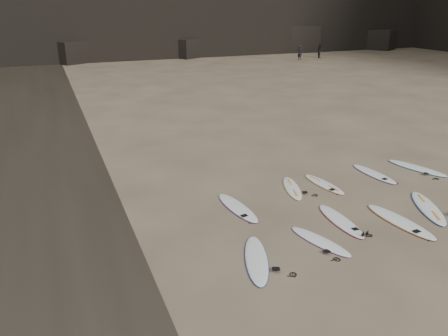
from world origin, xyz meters
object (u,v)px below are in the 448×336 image
object	(u,v)px
surfboard_0	(256,259)
surfboard_5	(237,207)
surfboard_6	(292,188)
surfboard_8	(374,174)
surfboard_7	(324,184)
surfboard_3	(400,221)
surfboard_9	(417,168)
surfboard_2	(340,221)
person_a	(300,53)
surfboard_4	(428,208)
person_b	(320,51)
surfboard_1	(320,241)

from	to	relation	value
surfboard_0	surfboard_5	distance (m)	3.30
surfboard_6	surfboard_8	distance (m)	3.90
surfboard_7	surfboard_8	xyz separation A→B (m)	(2.55, 0.13, 0.00)
surfboard_6	surfboard_8	size ratio (longest dim) A/B	0.91
surfboard_3	surfboard_9	size ratio (longest dim) A/B	1.05
surfboard_0	surfboard_2	size ratio (longest dim) A/B	1.02
surfboard_9	person_a	bearing A→B (deg)	49.09
surfboard_0	person_a	size ratio (longest dim) A/B	1.48
surfboard_3	surfboard_8	distance (m)	4.23
surfboard_6	surfboard_9	distance (m)	6.07
surfboard_4	surfboard_8	size ratio (longest dim) A/B	1.11
surfboard_0	person_b	world-z (taller)	person_b
surfboard_6	person_b	distance (m)	42.85
surfboard_7	surfboard_8	distance (m)	2.55
surfboard_1	surfboard_9	size ratio (longest dim) A/B	0.84
surfboard_0	surfboard_8	xyz separation A→B (m)	(7.37, 3.96, -0.00)
surfboard_2	surfboard_6	bearing A→B (deg)	95.25
surfboard_3	surfboard_9	distance (m)	5.51
surfboard_4	person_b	xyz separation A→B (m)	(21.12, 38.37, 0.82)
surfboard_0	surfboard_8	size ratio (longest dim) A/B	1.04
surfboard_5	person_a	distance (m)	42.33
person_b	surfboard_7	bearing A→B (deg)	165.43
surfboard_1	surfboard_6	distance (m)	4.00
surfboard_2	surfboard_0	bearing A→B (deg)	-160.37
surfboard_6	surfboard_7	world-z (taller)	surfboard_7
surfboard_5	person_b	bearing A→B (deg)	47.29
surfboard_4	surfboard_7	world-z (taller)	surfboard_4
surfboard_0	surfboard_5	bearing A→B (deg)	96.44
surfboard_6	person_a	bearing A→B (deg)	76.69
surfboard_2	surfboard_3	world-z (taller)	surfboard_3
surfboard_1	person_a	world-z (taller)	person_a
surfboard_6	surfboard_9	size ratio (longest dim) A/B	0.84
surfboard_9	person_b	size ratio (longest dim) A/B	1.52
surfboard_8	person_a	xyz separation A→B (m)	(17.21, 34.25, 0.82)
surfboard_6	surfboard_8	xyz separation A→B (m)	(3.90, -0.01, 0.00)
surfboard_3	surfboard_5	distance (m)	5.37
surfboard_2	surfboard_3	size ratio (longest dim) A/B	0.90
surfboard_6	surfboard_9	world-z (taller)	surfboard_9
surfboard_8	person_a	distance (m)	38.34
surfboard_4	surfboard_8	distance (m)	3.31
surfboard_0	surfboard_1	xyz separation A→B (m)	(2.21, 0.18, -0.01)
surfboard_0	surfboard_8	bearing A→B (deg)	49.21
surfboard_1	surfboard_2	world-z (taller)	surfboard_2
person_a	person_b	bearing A→B (deg)	-95.39
surfboard_7	surfboard_0	bearing A→B (deg)	-147.12
surfboard_7	surfboard_5	bearing A→B (deg)	-176.48
surfboard_0	surfboard_9	xyz separation A→B (m)	(9.54, 3.82, 0.00)
surfboard_9	person_a	size ratio (longest dim) A/B	1.54
person_a	surfboard_6	bearing A→B (deg)	129.69
surfboard_3	person_a	xyz separation A→B (m)	(19.25, 37.95, 0.81)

